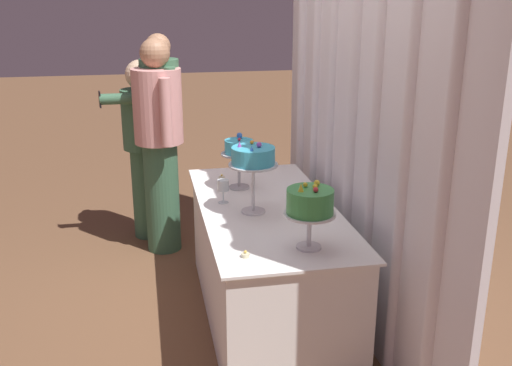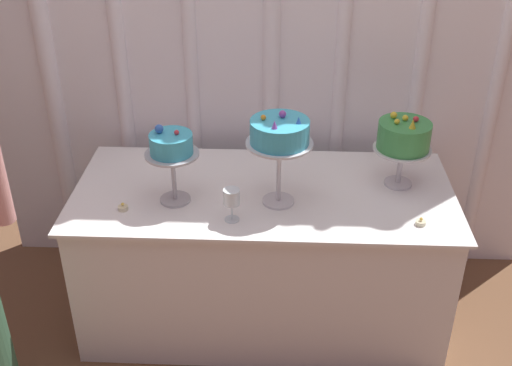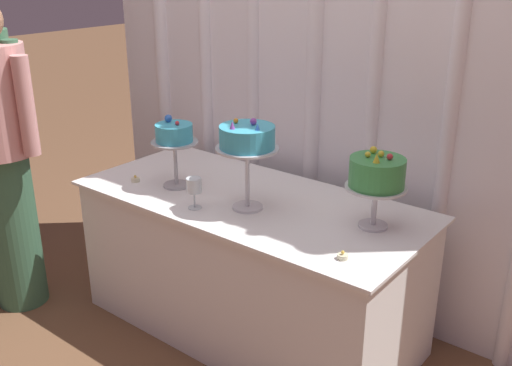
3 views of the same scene
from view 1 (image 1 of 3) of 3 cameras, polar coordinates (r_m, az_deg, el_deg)
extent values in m
plane|color=brown|center=(3.89, -0.44, -12.79)|extent=(24.00, 24.00, 0.00)
cube|color=white|center=(3.56, 9.76, 8.52)|extent=(2.92, 0.04, 2.84)
cylinder|color=white|center=(4.60, 4.58, 10.84)|extent=(0.09, 0.09, 2.84)
cylinder|color=white|center=(4.24, 5.93, 10.20)|extent=(0.08, 0.08, 2.84)
cylinder|color=white|center=(3.91, 7.45, 9.46)|extent=(0.07, 0.07, 2.84)
cylinder|color=white|center=(3.53, 9.50, 8.46)|extent=(0.09, 0.09, 2.84)
cylinder|color=white|center=(3.21, 11.64, 7.41)|extent=(0.07, 0.07, 2.84)
cylinder|color=white|center=(2.87, 14.57, 5.93)|extent=(0.07, 0.07, 2.84)
cylinder|color=white|center=(2.53, 18.28, 4.03)|extent=(0.07, 0.07, 2.84)
cube|color=white|center=(3.73, 1.07, -7.82)|extent=(1.70, 0.76, 0.73)
cube|color=white|center=(3.58, 1.10, -2.45)|extent=(1.75, 0.81, 0.01)
cylinder|color=#B2B2B7|center=(3.92, -1.63, -0.40)|extent=(0.14, 0.14, 0.01)
cylinder|color=#B2B2B7|center=(3.89, -1.65, 1.21)|extent=(0.02, 0.02, 0.22)
cylinder|color=#B2B2B7|center=(3.86, -1.66, 2.83)|extent=(0.24, 0.24, 0.01)
cylinder|color=#3DB2D1|center=(3.84, -1.67, 3.53)|extent=(0.19, 0.19, 0.09)
sphere|color=#DB333D|center=(3.81, -1.63, 4.23)|extent=(0.02, 0.02, 0.02)
sphere|color=blue|center=(3.88, -1.61, 4.62)|extent=(0.04, 0.04, 0.04)
cylinder|color=silver|center=(3.50, -0.32, -2.74)|extent=(0.14, 0.14, 0.01)
cylinder|color=silver|center=(3.45, -0.32, -0.51)|extent=(0.02, 0.02, 0.28)
cylinder|color=silver|center=(3.41, -0.32, 1.77)|extent=(0.29, 0.29, 0.01)
cylinder|color=#3DB2D1|center=(3.39, -0.33, 2.66)|extent=(0.25, 0.25, 0.10)
cone|color=blue|center=(3.30, -0.41, 3.38)|extent=(0.02, 0.02, 0.03)
sphere|color=purple|center=(3.37, 0.30, 3.72)|extent=(0.03, 0.03, 0.03)
sphere|color=orange|center=(3.44, -0.42, 3.96)|extent=(0.02, 0.02, 0.02)
cone|color=purple|center=(3.38, -1.61, 3.79)|extent=(0.02, 0.02, 0.03)
cylinder|color=silver|center=(3.04, 5.11, -6.16)|extent=(0.13, 0.13, 0.01)
cylinder|color=silver|center=(3.00, 5.16, -4.59)|extent=(0.02, 0.02, 0.17)
cylinder|color=silver|center=(2.97, 5.21, -3.00)|extent=(0.26, 0.26, 0.01)
cylinder|color=#388E47|center=(2.94, 5.25, -1.78)|extent=(0.24, 0.24, 0.12)
sphere|color=#DB333D|center=(2.88, 5.79, -0.65)|extent=(0.03, 0.03, 0.03)
sphere|color=yellow|center=(2.93, 5.74, -0.36)|extent=(0.03, 0.03, 0.03)
sphere|color=yellow|center=(2.97, 5.90, 0.00)|extent=(0.03, 0.03, 0.03)
sphere|color=yellow|center=(2.95, 4.79, -0.17)|extent=(0.02, 0.02, 0.02)
cone|color=yellow|center=(2.88, 4.37, -0.43)|extent=(0.03, 0.03, 0.04)
cylinder|color=silver|center=(3.66, -3.17, -1.89)|extent=(0.06, 0.06, 0.00)
cylinder|color=silver|center=(3.64, -3.18, -1.29)|extent=(0.01, 0.01, 0.08)
cylinder|color=silver|center=(3.62, -3.20, -0.21)|extent=(0.07, 0.07, 0.07)
cylinder|color=beige|center=(4.11, -3.33, 0.51)|extent=(0.04, 0.04, 0.02)
sphere|color=#F9CC4C|center=(4.11, -3.34, 0.77)|extent=(0.01, 0.01, 0.01)
cylinder|color=beige|center=(2.92, -1.03, -7.00)|extent=(0.04, 0.04, 0.02)
sphere|color=#F9CC4C|center=(2.92, -1.03, -6.65)|extent=(0.01, 0.01, 0.01)
cylinder|color=#D6938E|center=(4.82, -8.78, -0.62)|extent=(0.28, 0.28, 0.93)
cylinder|color=#3D6B4C|center=(4.64, -9.23, 8.22)|extent=(0.39, 0.39, 0.57)
sphere|color=#A37556|center=(4.59, -9.47, 12.91)|extent=(0.19, 0.19, 0.19)
cube|color=#232328|center=(4.63, -10.93, 8.47)|extent=(0.04, 0.02, 0.37)
cylinder|color=#3D6B4C|center=(4.81, -10.15, 8.46)|extent=(0.08, 0.08, 0.50)
cylinder|color=#3D6B4C|center=(4.47, -8.22, 7.82)|extent=(0.08, 0.08, 0.50)
cylinder|color=#3D6B4C|center=(4.73, -9.04, -1.31)|extent=(0.32, 0.32, 0.89)
cylinder|color=#D6938E|center=(4.54, -9.49, 7.34)|extent=(0.45, 0.45, 0.56)
sphere|color=#A37556|center=(4.49, -9.76, 12.27)|extent=(0.22, 0.22, 0.22)
cylinder|color=#D6938E|center=(4.76, -10.20, 7.71)|extent=(0.08, 0.08, 0.50)
cylinder|color=#D6938E|center=(4.33, -8.71, 6.76)|extent=(0.08, 0.08, 0.50)
cylinder|color=#3D6B4C|center=(5.03, -10.49, -0.90)|extent=(0.33, 0.33, 0.77)
cylinder|color=#3D6B4C|center=(4.87, -10.90, 6.07)|extent=(0.46, 0.46, 0.48)
sphere|color=beige|center=(4.81, -11.16, 10.25)|extent=(0.23, 0.23, 0.23)
cylinder|color=#3D6B4C|center=(5.04, -12.23, 6.27)|extent=(0.08, 0.08, 0.42)
cylinder|color=#3D6B4C|center=(4.66, -12.24, 7.99)|extent=(0.08, 0.42, 0.08)
cube|color=black|center=(4.67, -14.87, 7.81)|extent=(0.06, 0.02, 0.12)
camera|label=2|loc=(3.67, -42.32, 17.46)|focal=44.25mm
camera|label=3|loc=(2.11, -51.52, 7.64)|focal=41.41mm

